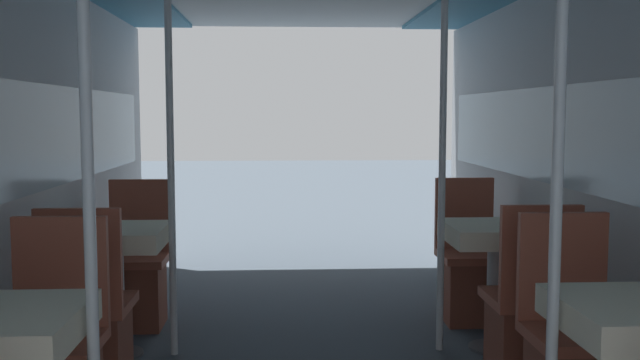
{
  "coord_description": "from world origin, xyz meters",
  "views": [
    {
      "loc": [
        -0.15,
        -1.54,
        1.41
      ],
      "look_at": [
        0.08,
        2.8,
        1.01
      ],
      "focal_mm": 40.0,
      "sensor_mm": 36.0,
      "label": 1
    }
  ],
  "objects_px": {
    "chair_right_far_1": "(469,277)",
    "support_pole_right_1": "(442,169)",
    "dining_table_right_1": "(496,242)",
    "chair_left_near_1": "(90,335)",
    "dining_table_left_1": "(115,246)",
    "support_pole_left_0": "(89,211)",
    "chair_left_far_1": "(137,281)",
    "support_pole_right_0": "(556,208)",
    "support_pole_left_1": "(171,170)",
    "chair_right_near_1": "(527,328)"
  },
  "relations": [
    {
      "from": "support_pole_left_0",
      "to": "dining_table_left_1",
      "type": "distance_m",
      "value": 1.83
    },
    {
      "from": "support_pole_left_1",
      "to": "chair_right_far_1",
      "type": "xyz_separation_m",
      "value": [
        1.91,
        0.58,
        -0.79
      ]
    },
    {
      "from": "support_pole_left_1",
      "to": "support_pole_right_0",
      "type": "distance_m",
      "value": 2.36
    },
    {
      "from": "dining_table_right_1",
      "to": "chair_right_far_1",
      "type": "xyz_separation_m",
      "value": [
        0.0,
        0.58,
        -0.35
      ]
    },
    {
      "from": "dining_table_right_1",
      "to": "support_pole_right_0",
      "type": "bearing_deg",
      "value": -100.65
    },
    {
      "from": "chair_right_near_1",
      "to": "dining_table_right_1",
      "type": "bearing_deg",
      "value": 90.0
    },
    {
      "from": "support_pole_left_1",
      "to": "support_pole_left_0",
      "type": "bearing_deg",
      "value": -90.0
    },
    {
      "from": "support_pole_left_0",
      "to": "chair_right_near_1",
      "type": "distance_m",
      "value": 2.37
    },
    {
      "from": "chair_left_near_1",
      "to": "chair_right_far_1",
      "type": "bearing_deg",
      "value": 27.45
    },
    {
      "from": "chair_left_near_1",
      "to": "support_pole_right_0",
      "type": "relative_size",
      "value": 0.44
    },
    {
      "from": "chair_right_near_1",
      "to": "support_pole_right_1",
      "type": "height_order",
      "value": "support_pole_right_1"
    },
    {
      "from": "support_pole_left_1",
      "to": "support_pole_right_1",
      "type": "xyz_separation_m",
      "value": [
        1.58,
        0.0,
        0.0
      ]
    },
    {
      "from": "chair_left_near_1",
      "to": "chair_right_near_1",
      "type": "distance_m",
      "value": 2.24
    },
    {
      "from": "support_pole_left_0",
      "to": "dining_table_left_1",
      "type": "relative_size",
      "value": 2.88
    },
    {
      "from": "support_pole_left_0",
      "to": "support_pole_right_0",
      "type": "distance_m",
      "value": 1.58
    },
    {
      "from": "dining_table_left_1",
      "to": "chair_right_far_1",
      "type": "xyz_separation_m",
      "value": [
        2.24,
        0.58,
        -0.35
      ]
    },
    {
      "from": "chair_left_near_1",
      "to": "support_pole_right_1",
      "type": "distance_m",
      "value": 2.14
    },
    {
      "from": "support_pole_right_0",
      "to": "chair_right_far_1",
      "type": "distance_m",
      "value": 2.48
    },
    {
      "from": "chair_left_near_1",
      "to": "support_pole_right_1",
      "type": "bearing_deg",
      "value": 16.94
    },
    {
      "from": "support_pole_left_0",
      "to": "chair_right_near_1",
      "type": "bearing_deg",
      "value": 31.45
    },
    {
      "from": "chair_left_far_1",
      "to": "support_pole_right_1",
      "type": "distance_m",
      "value": 2.14
    },
    {
      "from": "chair_left_near_1",
      "to": "chair_right_near_1",
      "type": "bearing_deg",
      "value": 0.0
    },
    {
      "from": "dining_table_left_1",
      "to": "chair_left_near_1",
      "type": "height_order",
      "value": "chair_left_near_1"
    },
    {
      "from": "dining_table_left_1",
      "to": "chair_left_far_1",
      "type": "height_order",
      "value": "chair_left_far_1"
    },
    {
      "from": "dining_table_left_1",
      "to": "chair_left_near_1",
      "type": "distance_m",
      "value": 0.68
    },
    {
      "from": "support_pole_left_0",
      "to": "chair_left_near_1",
      "type": "xyz_separation_m",
      "value": [
        -0.33,
        1.17,
        -0.79
      ]
    },
    {
      "from": "support_pole_left_0",
      "to": "dining_table_left_1",
      "type": "height_order",
      "value": "support_pole_left_0"
    },
    {
      "from": "support_pole_left_0",
      "to": "chair_right_far_1",
      "type": "distance_m",
      "value": 3.11
    },
    {
      "from": "chair_left_far_1",
      "to": "chair_right_far_1",
      "type": "bearing_deg",
      "value": -180.0
    },
    {
      "from": "support_pole_right_1",
      "to": "dining_table_right_1",
      "type": "bearing_deg",
      "value": 0.0
    },
    {
      "from": "dining_table_right_1",
      "to": "support_pole_right_1",
      "type": "height_order",
      "value": "support_pole_right_1"
    },
    {
      "from": "chair_right_near_1",
      "to": "chair_right_far_1",
      "type": "relative_size",
      "value": 1.0
    },
    {
      "from": "dining_table_right_1",
      "to": "support_pole_left_0",
      "type": "bearing_deg",
      "value": -137.51
    },
    {
      "from": "support_pole_right_0",
      "to": "chair_right_far_1",
      "type": "bearing_deg",
      "value": 81.97
    },
    {
      "from": "chair_left_far_1",
      "to": "support_pole_right_1",
      "type": "xyz_separation_m",
      "value": [
        1.91,
        -0.58,
        0.79
      ]
    },
    {
      "from": "chair_left_far_1",
      "to": "dining_table_left_1",
      "type": "bearing_deg",
      "value": 90.0
    },
    {
      "from": "dining_table_left_1",
      "to": "chair_right_far_1",
      "type": "distance_m",
      "value": 2.34
    },
    {
      "from": "support_pole_left_0",
      "to": "support_pole_right_0",
      "type": "height_order",
      "value": "same"
    },
    {
      "from": "support_pole_left_0",
      "to": "chair_right_near_1",
      "type": "xyz_separation_m",
      "value": [
        1.91,
        1.17,
        -0.79
      ]
    },
    {
      "from": "support_pole_left_1",
      "to": "chair_left_near_1",
      "type": "bearing_deg",
      "value": -119.49
    },
    {
      "from": "support_pole_left_1",
      "to": "dining_table_right_1",
      "type": "xyz_separation_m",
      "value": [
        1.91,
        0.0,
        -0.44
      ]
    },
    {
      "from": "support_pole_left_0",
      "to": "dining_table_right_1",
      "type": "distance_m",
      "value": 2.62
    },
    {
      "from": "chair_left_near_1",
      "to": "support_pole_right_0",
      "type": "bearing_deg",
      "value": -31.45
    },
    {
      "from": "support_pole_right_0",
      "to": "support_pole_right_1",
      "type": "relative_size",
      "value": 1.0
    },
    {
      "from": "support_pole_left_0",
      "to": "support_pole_left_1",
      "type": "distance_m",
      "value": 1.75
    },
    {
      "from": "support_pole_left_0",
      "to": "support_pole_right_1",
      "type": "bearing_deg",
      "value": 47.9
    },
    {
      "from": "dining_table_right_1",
      "to": "chair_right_far_1",
      "type": "relative_size",
      "value": 0.78
    },
    {
      "from": "support_pole_right_0",
      "to": "chair_right_near_1",
      "type": "xyz_separation_m",
      "value": [
        0.33,
        1.17,
        -0.79
      ]
    },
    {
      "from": "chair_right_far_1",
      "to": "support_pole_right_1",
      "type": "bearing_deg",
      "value": 60.51
    },
    {
      "from": "dining_table_left_1",
      "to": "support_pole_right_1",
      "type": "relative_size",
      "value": 0.35
    }
  ]
}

